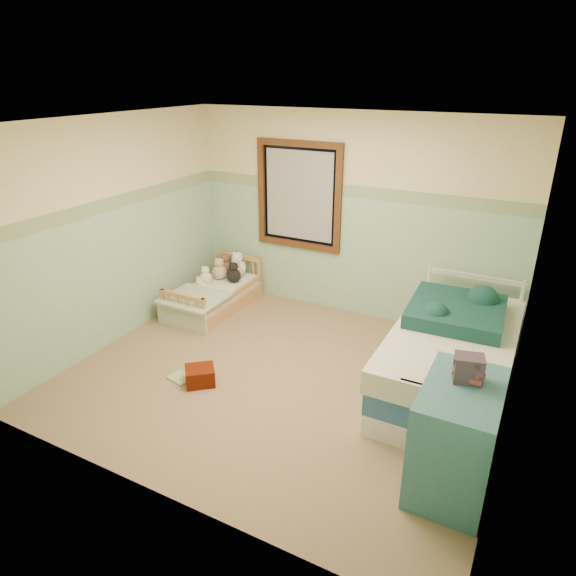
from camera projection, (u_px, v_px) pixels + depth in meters
The scene contains 29 objects.
floor at pixel (282, 378), 5.22m from camera, with size 4.20×3.60×0.02m, color #826748.
ceiling at pixel (280, 121), 4.23m from camera, with size 4.20×3.60×0.02m, color silver.
wall_back at pixel (351, 217), 6.19m from camera, with size 4.20×0.04×2.50m, color beige.
wall_front at pixel (148, 349), 3.26m from camera, with size 4.20×0.04×2.50m, color beige.
wall_left at pixel (115, 232), 5.62m from camera, with size 0.04×3.60×2.50m, color beige.
wall_right at pixel (526, 308), 3.83m from camera, with size 0.04×3.60×2.50m, color beige.
wainscot_mint at pixel (349, 256), 6.37m from camera, with size 4.20×0.01×1.50m, color #80B78B.
border_strip at pixel (352, 191), 6.05m from camera, with size 4.20×0.01×0.15m, color #437145.
window_frame at pixel (299, 196), 6.38m from camera, with size 1.16×0.06×1.36m, color #371D0B.
window_blinds at pixel (299, 196), 6.38m from camera, with size 0.92×0.01×1.12m, color #B8B8B0.
toddler_bed_frame at pixel (215, 302), 6.71m from camera, with size 0.67×1.34×0.17m, color #C68149.
toddler_mattress at pixel (214, 292), 6.65m from camera, with size 0.61×1.28×0.12m, color white.
patchwork_quilt at pixel (194, 298), 6.28m from camera, with size 0.73×0.67×0.03m, color #76A1B9.
plush_bed_brown at pixel (226, 267), 7.06m from camera, with size 0.19×0.19×0.19m, color brown.
plush_bed_white at pixel (238, 268), 6.97m from camera, with size 0.23×0.23×0.23m, color white.
plush_bed_tan at pixel (220, 272), 6.86m from camera, with size 0.20×0.20×0.20m, color #D4AE85.
plush_bed_dark at pixel (234, 275), 6.76m from camera, with size 0.19×0.19×0.19m, color black.
plush_floor_cream at pixel (203, 295), 6.80m from camera, with size 0.26×0.26×0.26m, color white.
plush_floor_tan at pixel (169, 312), 6.36m from camera, with size 0.22×0.22×0.22m, color #D4AE85.
twin_bed_frame at pixel (447, 381), 4.95m from camera, with size 1.03×2.07×0.22m, color silver.
twin_boxspring at pixel (450, 362), 4.86m from camera, with size 1.03×2.07×0.22m, color #194C88.
twin_mattress at pixel (453, 342), 4.78m from camera, with size 1.08×2.11×0.22m, color beige.
teal_blanket at pixel (456, 311), 4.97m from camera, with size 0.88×0.93×0.14m, color #113531.
dresser at pixel (456, 437), 3.71m from camera, with size 0.54×0.86×0.86m, color teal.
book_stack at pixel (468, 369), 3.58m from camera, with size 0.20×0.15×0.20m, color #472421.
red_pillow at pixel (200, 376), 5.07m from camera, with size 0.29×0.25×0.18m, color #972306.
floor_book at pixel (180, 378), 5.18m from camera, with size 0.24×0.18×0.02m, color yellow.
extra_plush_0 at pixel (206, 278), 6.71m from camera, with size 0.16×0.16×0.16m, color white.
extra_plush_1 at pixel (236, 272), 6.85m from camera, with size 0.19×0.19×0.19m, color #D4AE85.
Camera 1 is at (2.12, -3.90, 2.89)m, focal length 31.64 mm.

